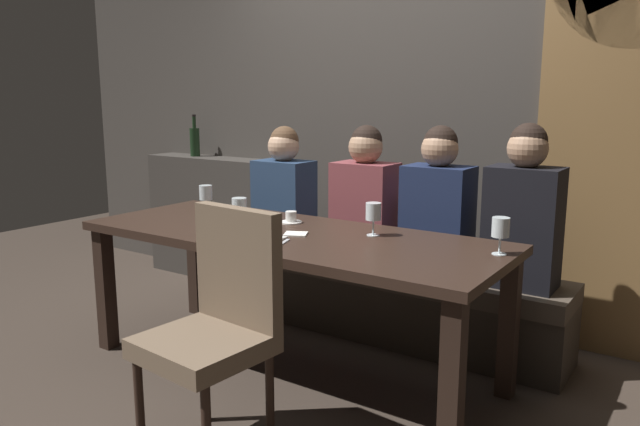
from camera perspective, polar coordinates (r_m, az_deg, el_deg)
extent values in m
plane|color=#382D26|center=(3.31, -2.85, -14.40)|extent=(9.00, 9.00, 0.00)
cube|color=#423D38|center=(4.04, 7.61, 12.01)|extent=(6.00, 0.12, 3.00)
cube|color=olive|center=(3.59, 26.60, 3.91)|extent=(0.90, 0.05, 2.10)
cube|color=#38342F|center=(4.89, -10.17, -0.36)|extent=(1.10, 0.28, 0.95)
cube|color=black|center=(3.65, -19.47, -6.74)|extent=(0.08, 0.08, 0.69)
cube|color=black|center=(2.43, 12.29, -15.42)|extent=(0.08, 0.08, 0.69)
cube|color=black|center=(4.08, -11.58, -4.48)|extent=(0.08, 0.08, 0.69)
cube|color=black|center=(3.04, 17.30, -10.16)|extent=(0.08, 0.08, 0.69)
cube|color=#302119|center=(3.08, -2.98, -2.22)|extent=(2.20, 0.84, 0.04)
cube|color=#312A23|center=(3.79, 3.55, -8.23)|extent=(2.50, 0.40, 0.35)
cube|color=#473D33|center=(3.72, 3.59, -4.96)|extent=(2.50, 0.44, 0.10)
cylinder|color=#302119|center=(2.58, -16.56, -17.37)|extent=(0.04, 0.04, 0.42)
cylinder|color=#302119|center=(2.80, -10.69, -14.82)|extent=(0.04, 0.04, 0.42)
cylinder|color=#302119|center=(2.58, -4.72, -16.98)|extent=(0.04, 0.04, 0.42)
cube|color=brown|center=(2.46, -10.85, -12.12)|extent=(0.48, 0.48, 0.08)
cube|color=brown|center=(2.49, -7.72, -4.94)|extent=(0.44, 0.10, 0.48)
cube|color=navy|center=(3.93, -3.39, 0.85)|extent=(0.36, 0.24, 0.56)
sphere|color=tan|center=(3.88, -3.45, 6.28)|extent=(0.20, 0.20, 0.20)
sphere|color=brown|center=(3.88, -3.37, 6.81)|extent=(0.18, 0.18, 0.18)
cube|color=brown|center=(3.61, 4.22, 0.12)|extent=(0.36, 0.24, 0.58)
sphere|color=tan|center=(3.56, 4.30, 6.20)|extent=(0.20, 0.20, 0.20)
sphere|color=black|center=(3.57, 4.39, 6.77)|extent=(0.18, 0.18, 0.18)
cube|color=#192342|center=(3.40, 10.94, -0.63)|extent=(0.36, 0.24, 0.59)
sphere|color=tan|center=(3.34, 11.18, 5.92)|extent=(0.20, 0.20, 0.20)
sphere|color=black|center=(3.35, 11.27, 6.53)|extent=(0.18, 0.18, 0.18)
cube|color=black|center=(3.25, 18.48, -1.30)|extent=(0.36, 0.24, 0.62)
sphere|color=tan|center=(3.20, 18.91, 5.75)|extent=(0.20, 0.20, 0.20)
sphere|color=black|center=(3.20, 19.00, 6.38)|extent=(0.18, 0.18, 0.18)
cylinder|color=black|center=(4.91, -11.67, 6.53)|extent=(0.08, 0.08, 0.22)
cylinder|color=black|center=(4.91, -11.74, 8.33)|extent=(0.03, 0.03, 0.09)
cylinder|color=black|center=(4.90, -11.76, 8.95)|extent=(0.03, 0.03, 0.02)
cylinder|color=silver|center=(3.00, 5.00, -2.08)|extent=(0.06, 0.06, 0.00)
cylinder|color=silver|center=(3.00, 5.01, -1.35)|extent=(0.01, 0.01, 0.07)
cylinder|color=silver|center=(2.98, 5.04, 0.15)|extent=(0.08, 0.08, 0.08)
cylinder|color=silver|center=(3.16, -7.53, -1.48)|extent=(0.06, 0.06, 0.00)
cylinder|color=silver|center=(3.15, -7.55, -0.78)|extent=(0.01, 0.01, 0.07)
cylinder|color=silver|center=(3.14, -7.59, 0.65)|extent=(0.08, 0.08, 0.08)
cylinder|color=gold|center=(3.14, -7.58, 0.24)|extent=(0.07, 0.07, 0.03)
cylinder|color=silver|center=(2.75, 16.47, -3.72)|extent=(0.06, 0.06, 0.00)
cylinder|color=silver|center=(2.74, 16.51, -2.92)|extent=(0.01, 0.01, 0.07)
cylinder|color=silver|center=(2.72, 16.60, -1.28)|extent=(0.08, 0.08, 0.08)
cylinder|color=maroon|center=(2.73, 16.58, -1.77)|extent=(0.07, 0.07, 0.03)
cylinder|color=silver|center=(3.64, -10.61, 0.04)|extent=(0.06, 0.06, 0.00)
cylinder|color=silver|center=(3.63, -10.63, 0.66)|extent=(0.01, 0.01, 0.07)
cylinder|color=silver|center=(3.62, -10.67, 1.90)|extent=(0.08, 0.08, 0.08)
cylinder|color=white|center=(3.29, -2.73, -0.87)|extent=(0.12, 0.12, 0.01)
cylinder|color=white|center=(3.29, -2.74, -0.32)|extent=(0.06, 0.06, 0.06)
cylinder|color=brown|center=(3.28, -2.74, 0.09)|extent=(0.05, 0.05, 0.01)
cube|color=white|center=(2.92, -5.64, -2.43)|extent=(0.19, 0.19, 0.01)
cube|color=#381E14|center=(2.91, -5.50, -1.97)|extent=(0.08, 0.06, 0.04)
cube|color=silver|center=(2.83, -3.56, -2.87)|extent=(0.06, 0.17, 0.01)
cube|color=silver|center=(3.01, -2.30, -1.99)|extent=(0.14, 0.14, 0.01)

